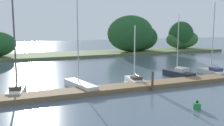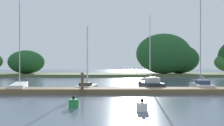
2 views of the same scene
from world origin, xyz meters
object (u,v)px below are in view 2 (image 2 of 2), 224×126
sailboat_2 (20,86)px  sailboat_5 (201,85)px  channel_buoy_0 (142,106)px  sailboat_3 (87,86)px  sailboat_4 (150,85)px  channel_buoy_1 (74,103)px  mooring_piling_1 (82,84)px

sailboat_2 → sailboat_5: (14.02, 0.49, 0.01)m
sailboat_2 → channel_buoy_0: sailboat_2 is taller
sailboat_3 → sailboat_5: 8.92m
sailboat_4 → sailboat_5: (3.90, -0.43, -0.00)m
channel_buoy_0 → channel_buoy_1: size_ratio=1.00×
sailboat_3 → channel_buoy_1: sailboat_3 is taller
sailboat_2 → mooring_piling_1: (5.03, -2.61, 0.39)m
sailboat_4 → channel_buoy_0: sailboat_4 is taller
mooring_piling_1 → sailboat_5: bearing=19.0°
sailboat_4 → sailboat_2: bearing=87.3°
sailboat_4 → mooring_piling_1: sailboat_4 is taller
sailboat_2 → channel_buoy_0: (8.28, -8.42, -0.16)m
sailboat_3 → sailboat_4: 5.06m
sailboat_3 → sailboat_5: (8.92, 0.13, 0.06)m
sailboat_3 → sailboat_4: sailboat_4 is taller
mooring_piling_1 → channel_buoy_0: bearing=-60.8°
sailboat_2 → sailboat_4: (10.12, 0.93, 0.02)m
sailboat_2 → mooring_piling_1: sailboat_2 is taller
sailboat_4 → mooring_piling_1: (-5.08, -3.54, 0.37)m
channel_buoy_0 → sailboat_5: bearing=57.2°
sailboat_2 → channel_buoy_1: sailboat_2 is taller
sailboat_5 → channel_buoy_0: size_ratio=13.09×
sailboat_2 → channel_buoy_1: (5.12, -7.45, -0.15)m
sailboat_4 → channel_buoy_1: size_ratio=10.87×
sailboat_3 → mooring_piling_1: (-0.06, -2.97, 0.43)m
sailboat_2 → sailboat_3: bearing=-97.9°
sailboat_5 → channel_buoy_0: bearing=153.2°
sailboat_2 → mooring_piling_1: bearing=-129.4°
sailboat_2 → sailboat_3: size_ratio=1.61×
sailboat_3 → channel_buoy_0: sailboat_3 is taller
sailboat_3 → mooring_piling_1: sailboat_3 is taller
channel_buoy_0 → mooring_piling_1: bearing=119.2°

